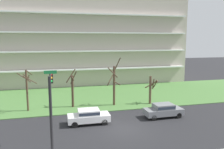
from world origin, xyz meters
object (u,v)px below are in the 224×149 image
sedan_gray_center_left (163,110)px  traffic_signal_mast (51,103)px  tree_far_left (27,88)px  tree_center (114,84)px  tree_right (151,89)px  sedan_white_near_left (89,116)px  tree_left (72,89)px

sedan_gray_center_left → traffic_signal_mast: bearing=30.4°
traffic_signal_mast → tree_far_left: bearing=103.2°
tree_center → traffic_signal_mast: 15.51m
tree_right → traffic_signal_mast: 18.37m
sedan_white_near_left → sedan_gray_center_left: bearing=-179.2°
sedan_white_near_left → sedan_gray_center_left: size_ratio=1.00×
tree_left → traffic_signal_mast: traffic_signal_mast is taller
tree_far_left → tree_right: 16.17m
sedan_gray_center_left → tree_center: bearing=-54.6°
traffic_signal_mast → tree_right: bearing=44.3°
tree_center → sedan_white_near_left: bearing=-126.0°
sedan_white_near_left → sedan_gray_center_left: (8.63, 0.00, 0.00)m
tree_right → sedan_white_near_left: tree_right is taller
tree_left → sedan_gray_center_left: tree_left is taller
sedan_white_near_left → sedan_gray_center_left: same height
tree_center → tree_right: (5.12, -0.52, -0.87)m
sedan_gray_center_left → tree_left: bearing=-34.0°
tree_left → tree_center: 5.55m
tree_center → tree_right: tree_center is taller
tree_center → tree_right: bearing=-5.8°
tree_right → tree_left: bearing=174.3°
tree_far_left → sedan_gray_center_left: (15.33, -5.99, -2.11)m
tree_left → traffic_signal_mast: bearing=-99.9°
tree_center → sedan_white_near_left: tree_center is taller
tree_far_left → sedan_gray_center_left: tree_far_left is taller
tree_far_left → sedan_gray_center_left: size_ratio=1.18×
tree_center → traffic_signal_mast: bearing=-120.8°
tree_left → tree_far_left: bearing=-174.9°
traffic_signal_mast → sedan_white_near_left: bearing=63.9°
tree_right → sedan_gray_center_left: (-0.81, -5.42, -1.29)m
tree_right → sedan_white_near_left: (-9.44, -5.42, -1.29)m
tree_right → sedan_white_near_left: 10.96m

